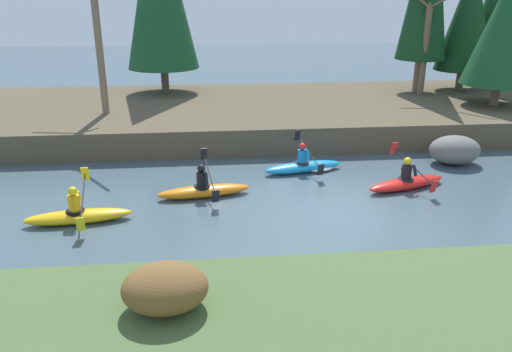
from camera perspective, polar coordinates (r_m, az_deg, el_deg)
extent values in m
plane|color=#425660|center=(13.78, 9.71, -4.22)|extent=(90.00, 90.00, 0.00)
cube|color=brown|center=(22.65, 3.48, 7.23)|extent=(44.00, 9.41, 1.02)
cylinder|color=brown|center=(24.89, -10.36, 10.73)|extent=(0.36, 0.36, 1.18)
cylinder|color=#7A664C|center=(25.86, 17.97, 10.87)|extent=(0.36, 0.36, 1.57)
cylinder|color=brown|center=(24.00, 25.65, 8.38)|extent=(0.36, 0.36, 0.91)
cone|color=#194C28|center=(23.67, 26.72, 15.04)|extent=(3.10, 3.10, 4.74)
cylinder|color=brown|center=(27.08, 22.26, 10.12)|extent=(0.36, 0.36, 0.99)
cone|color=#143D1E|center=(26.78, 23.17, 16.58)|extent=(2.70, 2.70, 5.17)
cylinder|color=brown|center=(28.48, 25.05, 10.74)|extent=(0.36, 0.36, 1.54)
cylinder|color=#7A664C|center=(20.82, -17.37, 12.81)|extent=(0.28, 0.28, 4.42)
cylinder|color=brown|center=(24.77, 18.73, 13.36)|extent=(0.28, 0.28, 4.09)
ellipsoid|color=brown|center=(8.84, -10.36, -12.46)|extent=(1.48, 1.24, 0.80)
ellipsoid|color=red|center=(15.87, 16.81, -0.80)|extent=(2.75, 1.42, 0.34)
cone|color=red|center=(16.67, 20.08, -0.10)|extent=(0.40, 0.30, 0.20)
cylinder|color=black|center=(15.78, 16.73, -0.34)|extent=(0.61, 0.61, 0.08)
cylinder|color=black|center=(15.70, 16.82, 0.51)|extent=(0.38, 0.38, 0.42)
sphere|color=yellow|center=(15.60, 16.94, 1.63)|extent=(0.29, 0.29, 0.23)
cylinder|color=black|center=(15.91, 16.58, 1.13)|extent=(0.16, 0.24, 0.35)
cylinder|color=black|center=(15.57, 17.70, 0.59)|extent=(0.16, 0.24, 0.35)
cylinder|color=black|center=(15.81, 17.50, 1.06)|extent=(0.64, 1.83, 0.65)
cube|color=red|center=(16.39, 15.47, 3.10)|extent=(0.24, 0.21, 0.41)
cube|color=red|center=(15.26, 19.69, -1.13)|extent=(0.24, 0.21, 0.41)
ellipsoid|color=#1993D6|center=(16.66, 5.40, 1.03)|extent=(2.77, 1.19, 0.34)
cone|color=#1993D6|center=(17.17, 9.20, 1.51)|extent=(0.39, 0.27, 0.20)
cylinder|color=black|center=(16.59, 5.26, 1.48)|extent=(0.58, 0.58, 0.08)
cylinder|color=#1984CC|center=(16.51, 5.29, 2.30)|extent=(0.36, 0.36, 0.42)
sphere|color=red|center=(16.41, 5.32, 3.38)|extent=(0.28, 0.28, 0.23)
cylinder|color=#1984CC|center=(16.73, 5.28, 2.86)|extent=(0.14, 0.24, 0.35)
cylinder|color=#1984CC|center=(16.32, 5.96, 2.37)|extent=(0.14, 0.24, 0.35)
cylinder|color=black|center=(16.56, 6.03, 2.79)|extent=(0.47, 1.87, 0.65)
cube|color=black|center=(17.30, 4.77, 4.68)|extent=(0.23, 0.20, 0.41)
cube|color=black|center=(15.85, 7.40, 0.73)|extent=(0.23, 0.20, 0.41)
ellipsoid|color=white|center=(16.90, 7.10, 0.97)|extent=(1.23, 0.93, 0.18)
ellipsoid|color=orange|center=(14.68, -5.97, -1.74)|extent=(2.76, 1.02, 0.34)
cone|color=orange|center=(14.88, -1.25, -1.23)|extent=(0.38, 0.25, 0.20)
cylinder|color=black|center=(14.61, -6.19, -1.23)|extent=(0.55, 0.55, 0.08)
cylinder|color=black|center=(14.52, -6.23, -0.31)|extent=(0.34, 0.34, 0.42)
sphere|color=black|center=(14.41, -6.27, 0.89)|extent=(0.26, 0.26, 0.23)
cylinder|color=black|center=(14.73, -6.00, 0.36)|extent=(0.12, 0.24, 0.35)
cylinder|color=black|center=(14.29, -5.70, -0.28)|extent=(0.12, 0.24, 0.35)
cylinder|color=black|center=(14.51, -5.35, 0.24)|extent=(0.34, 1.90, 0.65)
cube|color=black|center=(15.30, -5.98, 2.51)|extent=(0.22, 0.19, 0.41)
cube|color=black|center=(13.75, -4.64, -2.30)|extent=(0.22, 0.19, 0.41)
ellipsoid|color=yellow|center=(13.80, -19.67, -4.39)|extent=(2.75, 0.92, 0.34)
cone|color=yellow|center=(13.66, -14.51, -3.97)|extent=(0.37, 0.24, 0.20)
cylinder|color=black|center=(13.75, -19.95, -3.86)|extent=(0.53, 0.53, 0.08)
cylinder|color=yellow|center=(13.65, -20.07, -2.90)|extent=(0.33, 0.33, 0.42)
sphere|color=yellow|center=(13.53, -20.24, -1.63)|extent=(0.26, 0.26, 0.23)
cylinder|color=yellow|center=(13.82, -19.59, -2.15)|extent=(0.12, 0.23, 0.35)
cylinder|color=yellow|center=(13.38, -19.81, -2.93)|extent=(0.12, 0.23, 0.35)
cylinder|color=black|center=(13.57, -19.18, -2.34)|extent=(0.26, 1.90, 0.65)
cube|color=yellow|center=(14.35, -18.95, 0.24)|extent=(0.22, 0.18, 0.41)
cube|color=yellow|center=(12.83, -19.43, -5.23)|extent=(0.22, 0.18, 0.41)
ellipsoid|color=slate|center=(18.61, 21.75, 2.78)|extent=(1.76, 1.37, 0.99)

